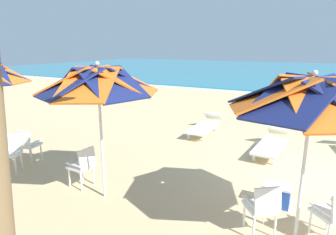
{
  "coord_description": "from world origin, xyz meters",
  "views": [
    {
      "loc": [
        -0.5,
        -6.55,
        2.9
      ],
      "look_at": [
        -4.07,
        0.19,
        1.0
      ],
      "focal_mm": 30.81,
      "sensor_mm": 36.0,
      "label": 1
    }
  ],
  "objects_px": {
    "plastic_chair_5": "(27,144)",
    "sun_lounger_1": "(272,143)",
    "beach_umbrella_0": "(312,96)",
    "cooler_box": "(276,194)",
    "plastic_chair_3": "(11,151)",
    "plastic_chair_1": "(263,206)",
    "plastic_chair_2": "(83,164)",
    "beach_umbrella_1": "(98,82)",
    "sun_lounger_2": "(205,125)",
    "plastic_chair_0": "(334,213)"
  },
  "relations": [
    {
      "from": "plastic_chair_5",
      "to": "sun_lounger_1",
      "type": "height_order",
      "value": "plastic_chair_5"
    },
    {
      "from": "beach_umbrella_0",
      "to": "cooler_box",
      "type": "relative_size",
      "value": 5.17
    },
    {
      "from": "plastic_chair_3",
      "to": "plastic_chair_1",
      "type": "bearing_deg",
      "value": 2.92
    },
    {
      "from": "plastic_chair_2",
      "to": "sun_lounger_1",
      "type": "height_order",
      "value": "plastic_chair_2"
    },
    {
      "from": "beach_umbrella_1",
      "to": "cooler_box",
      "type": "relative_size",
      "value": 5.27
    },
    {
      "from": "beach_umbrella_1",
      "to": "plastic_chair_2",
      "type": "relative_size",
      "value": 3.04
    },
    {
      "from": "plastic_chair_5",
      "to": "sun_lounger_2",
      "type": "xyz_separation_m",
      "value": [
        3.07,
        4.49,
        -0.22
      ]
    },
    {
      "from": "plastic_chair_2",
      "to": "cooler_box",
      "type": "height_order",
      "value": "plastic_chair_2"
    },
    {
      "from": "plastic_chair_2",
      "to": "sun_lounger_2",
      "type": "bearing_deg",
      "value": 79.57
    },
    {
      "from": "beach_umbrella_1",
      "to": "sun_lounger_1",
      "type": "xyz_separation_m",
      "value": [
        2.53,
        4.06,
        -1.99
      ]
    },
    {
      "from": "beach_umbrella_0",
      "to": "cooler_box",
      "type": "distance_m",
      "value": 2.23
    },
    {
      "from": "plastic_chair_2",
      "to": "plastic_chair_3",
      "type": "distance_m",
      "value": 2.11
    },
    {
      "from": "plastic_chair_5",
      "to": "cooler_box",
      "type": "bearing_deg",
      "value": 8.02
    },
    {
      "from": "sun_lounger_1",
      "to": "cooler_box",
      "type": "xyz_separation_m",
      "value": [
        0.51,
        -2.78,
        -0.08
      ]
    },
    {
      "from": "plastic_chair_2",
      "to": "sun_lounger_1",
      "type": "xyz_separation_m",
      "value": [
        3.18,
        3.93,
        -0.22
      ]
    },
    {
      "from": "plastic_chair_3",
      "to": "sun_lounger_1",
      "type": "height_order",
      "value": "plastic_chair_3"
    },
    {
      "from": "plastic_chair_0",
      "to": "plastic_chair_5",
      "type": "xyz_separation_m",
      "value": [
        -6.77,
        -0.09,
        0.0
      ]
    },
    {
      "from": "plastic_chair_0",
      "to": "plastic_chair_2",
      "type": "height_order",
      "value": "same"
    },
    {
      "from": "cooler_box",
      "to": "sun_lounger_2",
      "type": "bearing_deg",
      "value": 127.44
    },
    {
      "from": "plastic_chair_1",
      "to": "sun_lounger_2",
      "type": "bearing_deg",
      "value": 120.06
    },
    {
      "from": "plastic_chair_5",
      "to": "cooler_box",
      "type": "distance_m",
      "value": 5.94
    },
    {
      "from": "plastic_chair_2",
      "to": "plastic_chair_5",
      "type": "xyz_separation_m",
      "value": [
        -2.19,
        0.32,
        0.0
      ]
    },
    {
      "from": "plastic_chair_5",
      "to": "sun_lounger_1",
      "type": "xyz_separation_m",
      "value": [
        5.37,
        3.61,
        -0.22
      ]
    },
    {
      "from": "plastic_chair_0",
      "to": "sun_lounger_1",
      "type": "xyz_separation_m",
      "value": [
        -1.41,
        3.53,
        -0.22
      ]
    },
    {
      "from": "plastic_chair_1",
      "to": "plastic_chair_5",
      "type": "bearing_deg",
      "value": 177.84
    },
    {
      "from": "plastic_chair_1",
      "to": "plastic_chair_3",
      "type": "relative_size",
      "value": 1.0
    },
    {
      "from": "plastic_chair_2",
      "to": "plastic_chair_3",
      "type": "relative_size",
      "value": 1.0
    },
    {
      "from": "plastic_chair_2",
      "to": "sun_lounger_2",
      "type": "distance_m",
      "value": 4.9
    },
    {
      "from": "plastic_chair_3",
      "to": "sun_lounger_2",
      "type": "xyz_separation_m",
      "value": [
        2.99,
        5.0,
        -0.22
      ]
    },
    {
      "from": "plastic_chair_0",
      "to": "plastic_chair_5",
      "type": "height_order",
      "value": "same"
    },
    {
      "from": "plastic_chair_2",
      "to": "plastic_chair_1",
      "type": "bearing_deg",
      "value": 1.6
    },
    {
      "from": "beach_umbrella_0",
      "to": "sun_lounger_2",
      "type": "distance_m",
      "value": 5.87
    },
    {
      "from": "plastic_chair_1",
      "to": "beach_umbrella_1",
      "type": "bearing_deg",
      "value": -175.55
    },
    {
      "from": "beach_umbrella_0",
      "to": "plastic_chair_5",
      "type": "distance_m",
      "value": 6.52
    },
    {
      "from": "beach_umbrella_0",
      "to": "plastic_chair_2",
      "type": "height_order",
      "value": "beach_umbrella_0"
    },
    {
      "from": "plastic_chair_1",
      "to": "cooler_box",
      "type": "height_order",
      "value": "plastic_chair_1"
    },
    {
      "from": "plastic_chair_3",
      "to": "plastic_chair_2",
      "type": "bearing_deg",
      "value": 5.19
    },
    {
      "from": "plastic_chair_3",
      "to": "cooler_box",
      "type": "bearing_deg",
      "value": 13.01
    },
    {
      "from": "beach_umbrella_1",
      "to": "plastic_chair_5",
      "type": "height_order",
      "value": "beach_umbrella_1"
    },
    {
      "from": "sun_lounger_2",
      "to": "beach_umbrella_1",
      "type": "bearing_deg",
      "value": -92.68
    },
    {
      "from": "beach_umbrella_0",
      "to": "plastic_chair_1",
      "type": "xyz_separation_m",
      "value": [
        -0.49,
        -0.2,
        -1.72
      ]
    },
    {
      "from": "plastic_chair_3",
      "to": "cooler_box",
      "type": "distance_m",
      "value": 5.95
    },
    {
      "from": "plastic_chair_3",
      "to": "sun_lounger_2",
      "type": "bearing_deg",
      "value": 59.13
    },
    {
      "from": "beach_umbrella_0",
      "to": "plastic_chair_0",
      "type": "bearing_deg",
      "value": 11.85
    },
    {
      "from": "plastic_chair_2",
      "to": "plastic_chair_5",
      "type": "relative_size",
      "value": 1.0
    },
    {
      "from": "beach_umbrella_0",
      "to": "plastic_chair_0",
      "type": "height_order",
      "value": "beach_umbrella_0"
    },
    {
      "from": "cooler_box",
      "to": "plastic_chair_1",
      "type": "bearing_deg",
      "value": -94.33
    },
    {
      "from": "plastic_chair_2",
      "to": "plastic_chair_0",
      "type": "bearing_deg",
      "value": 5.05
    },
    {
      "from": "sun_lounger_1",
      "to": "beach_umbrella_0",
      "type": "bearing_deg",
      "value": -75.72
    },
    {
      "from": "sun_lounger_2",
      "to": "cooler_box",
      "type": "height_order",
      "value": "sun_lounger_2"
    }
  ]
}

